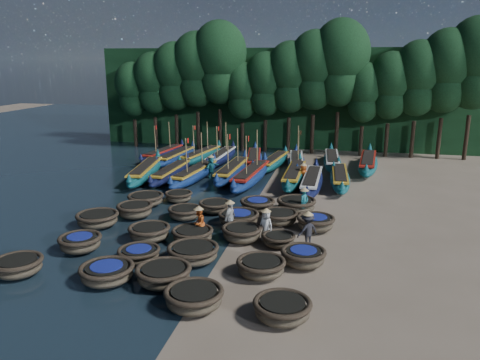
% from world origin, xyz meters
% --- Properties ---
extents(ground, '(120.00, 120.00, 0.00)m').
position_xyz_m(ground, '(0.00, 0.00, 0.00)').
color(ground, '#7C6C5A').
rests_on(ground, ground).
extents(foliage_wall, '(40.00, 3.00, 10.00)m').
position_xyz_m(foliage_wall, '(0.00, 23.50, 5.00)').
color(foliage_wall, black).
rests_on(foliage_wall, ground).
extents(coracle_0, '(2.36, 2.36, 0.77)m').
position_xyz_m(coracle_0, '(-7.92, -9.38, 0.44)').
color(coracle_0, '#4C432F').
rests_on(coracle_0, ground).
extents(coracle_1, '(2.39, 2.39, 0.77)m').
position_xyz_m(coracle_1, '(-3.91, -9.18, 0.44)').
color(coracle_1, '#4C432F').
rests_on(coracle_1, ground).
extents(coracle_2, '(2.37, 2.37, 0.81)m').
position_xyz_m(coracle_2, '(-1.56, -8.87, 0.46)').
color(coracle_2, '#4C432F').
rests_on(coracle_2, ground).
extents(coracle_3, '(2.56, 2.56, 0.80)m').
position_xyz_m(coracle_3, '(0.23, -10.40, 0.46)').
color(coracle_3, '#4C432F').
rests_on(coracle_3, ground).
extents(coracle_4, '(2.28, 2.28, 0.76)m').
position_xyz_m(coracle_4, '(3.50, -10.46, 0.43)').
color(coracle_4, '#4C432F').
rests_on(coracle_4, ground).
extents(coracle_5, '(2.45, 2.45, 0.79)m').
position_xyz_m(coracle_5, '(-6.72, -6.50, 0.46)').
color(coracle_5, '#4C432F').
rests_on(coracle_5, ground).
extents(coracle_6, '(2.17, 2.17, 0.65)m').
position_xyz_m(coracle_6, '(-3.49, -7.00, 0.38)').
color(coracle_6, '#4C432F').
rests_on(coracle_6, ground).
extents(coracle_7, '(2.93, 2.93, 0.78)m').
position_xyz_m(coracle_7, '(-1.08, -6.48, 0.45)').
color(coracle_7, '#4C432F').
rests_on(coracle_7, ground).
extents(coracle_8, '(2.55, 2.55, 0.76)m').
position_xyz_m(coracle_8, '(2.17, -7.24, 0.43)').
color(coracle_8, '#4C432F').
rests_on(coracle_8, ground).
extents(coracle_9, '(2.31, 2.31, 0.79)m').
position_xyz_m(coracle_9, '(3.84, -5.85, 0.46)').
color(coracle_9, '#4C432F').
rests_on(coracle_9, ground).
extents(coracle_10, '(2.76, 2.76, 0.80)m').
position_xyz_m(coracle_10, '(-7.62, -3.24, 0.46)').
color(coracle_10, '#4C432F').
rests_on(coracle_10, ground).
extents(coracle_11, '(2.14, 2.14, 0.80)m').
position_xyz_m(coracle_11, '(-4.04, -4.53, 0.46)').
color(coracle_11, '#4C432F').
rests_on(coracle_11, ground).
extents(coracle_12, '(2.13, 2.13, 0.72)m').
position_xyz_m(coracle_12, '(-1.84, -4.25, 0.41)').
color(coracle_12, '#4C432F').
rests_on(coracle_12, ground).
extents(coracle_13, '(2.30, 2.30, 0.79)m').
position_xyz_m(coracle_13, '(0.55, -3.59, 0.45)').
color(coracle_13, '#4C432F').
rests_on(coracle_13, ground).
extents(coracle_14, '(1.65, 1.65, 0.63)m').
position_xyz_m(coracle_14, '(2.46, -3.85, 0.36)').
color(coracle_14, '#4C432F').
rests_on(coracle_14, ground).
extents(coracle_15, '(2.26, 2.26, 0.83)m').
position_xyz_m(coracle_15, '(-6.27, -1.37, 0.48)').
color(coracle_15, '#4C432F').
rests_on(coracle_15, ground).
extents(coracle_16, '(2.07, 2.07, 0.71)m').
position_xyz_m(coracle_16, '(-3.36, -1.00, 0.41)').
color(coracle_16, '#4C432F').
rests_on(coracle_16, ground).
extents(coracle_17, '(2.30, 2.30, 0.75)m').
position_xyz_m(coracle_17, '(-0.12, -1.32, 0.43)').
color(coracle_17, '#4C432F').
rests_on(coracle_17, ground).
extents(coracle_18, '(2.27, 2.27, 0.72)m').
position_xyz_m(coracle_18, '(2.05, -0.60, 0.41)').
color(coracle_18, '#4C432F').
rests_on(coracle_18, ground).
extents(coracle_19, '(2.06, 2.06, 0.81)m').
position_xyz_m(coracle_19, '(4.09, -1.27, 0.47)').
color(coracle_19, '#4C432F').
rests_on(coracle_19, ground).
extents(coracle_20, '(2.26, 2.26, 0.75)m').
position_xyz_m(coracle_20, '(-6.58, 0.88, 0.43)').
color(coracle_20, '#4C432F').
rests_on(coracle_20, ground).
extents(coracle_21, '(1.88, 1.88, 0.67)m').
position_xyz_m(coracle_21, '(-4.84, 2.08, 0.38)').
color(coracle_21, '#4C432F').
rests_on(coracle_21, ground).
extents(coracle_22, '(2.12, 2.12, 0.71)m').
position_xyz_m(coracle_22, '(-2.00, 0.49, 0.41)').
color(coracle_22, '#4C432F').
rests_on(coracle_22, ground).
extents(coracle_23, '(2.27, 2.27, 0.81)m').
position_xyz_m(coracle_23, '(0.50, 1.08, 0.47)').
color(coracle_23, '#4C432F').
rests_on(coracle_23, ground).
extents(coracle_24, '(2.57, 2.57, 0.85)m').
position_xyz_m(coracle_24, '(2.77, 1.60, 0.48)').
color(coracle_24, '#4C432F').
rests_on(coracle_24, ground).
extents(long_boat_1, '(2.86, 8.77, 1.56)m').
position_xyz_m(long_boat_1, '(-9.33, 7.16, 0.59)').
color(long_boat_1, '#10505D').
rests_on(long_boat_1, ground).
extents(long_boat_2, '(1.55, 7.85, 1.38)m').
position_xyz_m(long_boat_2, '(-7.37, 7.42, 0.53)').
color(long_boat_2, '#0D1433').
rests_on(long_boat_2, ground).
extents(long_boat_3, '(2.36, 8.29, 3.54)m').
position_xyz_m(long_boat_3, '(-5.45, 7.34, 0.56)').
color(long_boat_3, navy).
rests_on(long_boat_3, ground).
extents(long_boat_4, '(1.79, 8.72, 3.70)m').
position_xyz_m(long_boat_4, '(-2.88, 8.79, 0.59)').
color(long_boat_4, navy).
rests_on(long_boat_4, ground).
extents(long_boat_5, '(2.24, 9.01, 3.84)m').
position_xyz_m(long_boat_5, '(-1.18, 7.56, 0.61)').
color(long_boat_5, navy).
rests_on(long_boat_5, ground).
extents(long_boat_6, '(1.56, 8.71, 1.53)m').
position_xyz_m(long_boat_6, '(1.92, 8.38, 0.58)').
color(long_boat_6, '#10505D').
rests_on(long_boat_6, ground).
extents(long_boat_7, '(1.57, 8.49, 1.49)m').
position_xyz_m(long_boat_7, '(3.32, 6.90, 0.57)').
color(long_boat_7, '#0D1433').
rests_on(long_boat_7, ground).
extents(long_boat_8, '(1.77, 8.14, 1.43)m').
position_xyz_m(long_boat_8, '(5.22, 8.53, 0.55)').
color(long_boat_8, '#10505D').
rests_on(long_boat_8, ground).
extents(long_boat_9, '(2.44, 7.74, 3.32)m').
position_xyz_m(long_boat_9, '(-10.65, 14.16, 0.53)').
color(long_boat_9, '#0D1433').
rests_on(long_boat_9, ground).
extents(long_boat_10, '(2.05, 7.99, 1.41)m').
position_xyz_m(long_boat_10, '(-9.02, 13.23, 0.54)').
color(long_boat_10, navy).
rests_on(long_boat_10, ground).
extents(long_boat_11, '(2.77, 8.02, 3.45)m').
position_xyz_m(long_boat_11, '(-7.01, 14.04, 0.55)').
color(long_boat_11, '#10505D').
rests_on(long_boat_11, ground).
extents(long_boat_12, '(1.75, 8.17, 3.47)m').
position_xyz_m(long_boat_12, '(-5.09, 13.88, 0.55)').
color(long_boat_12, '#0D1433').
rests_on(long_boat_12, ground).
extents(long_boat_13, '(2.71, 8.16, 1.45)m').
position_xyz_m(long_boat_13, '(-2.08, 13.56, 0.55)').
color(long_boat_13, navy).
rests_on(long_boat_13, ground).
extents(long_boat_14, '(2.38, 7.69, 1.37)m').
position_xyz_m(long_boat_14, '(-0.27, 13.01, 0.52)').
color(long_boat_14, '#10505D').
rests_on(long_boat_14, ground).
extents(long_boat_15, '(2.29, 8.14, 3.48)m').
position_xyz_m(long_boat_15, '(1.61, 13.14, 0.55)').
color(long_boat_15, navy).
rests_on(long_boat_15, ground).
extents(long_boat_16, '(1.89, 8.27, 1.46)m').
position_xyz_m(long_boat_16, '(4.50, 14.44, 0.55)').
color(long_boat_16, '#10505D').
rests_on(long_boat_16, ground).
extents(long_boat_17, '(2.24, 8.98, 1.58)m').
position_xyz_m(long_boat_17, '(7.42, 13.88, 0.60)').
color(long_boat_17, '#10505D').
rests_on(long_boat_17, ground).
extents(fisherman_0, '(0.93, 0.79, 1.81)m').
position_xyz_m(fisherman_0, '(1.71, -3.19, 0.87)').
color(fisherman_0, beige).
rests_on(fisherman_0, ground).
extents(fisherman_1, '(0.68, 0.72, 1.85)m').
position_xyz_m(fisherman_1, '(3.28, 0.96, 0.93)').
color(fisherman_1, '#1A636D').
rests_on(fisherman_1, ground).
extents(fisherman_2, '(0.66, 0.83, 1.84)m').
position_xyz_m(fisherman_2, '(-1.68, -3.66, 0.87)').
color(fisherman_2, '#BD4E19').
rests_on(fisherman_2, ground).
extents(fisherman_3, '(1.27, 1.21, 1.93)m').
position_xyz_m(fisherman_3, '(3.83, -3.59, 0.90)').
color(fisherman_3, black).
rests_on(fisherman_3, ground).
extents(fisherman_4, '(0.66, 1.11, 1.97)m').
position_xyz_m(fisherman_4, '(-0.27, -2.71, 0.94)').
color(fisherman_4, beige).
rests_on(fisherman_4, ground).
extents(fisherman_5, '(0.95, 1.68, 1.92)m').
position_xyz_m(fisherman_5, '(-4.49, 8.56, 0.89)').
color(fisherman_5, '#1A636D').
rests_on(fisherman_5, ground).
extents(fisherman_6, '(0.90, 0.83, 1.74)m').
position_xyz_m(fisherman_6, '(2.62, 8.02, 0.84)').
color(fisherman_6, '#BD4E19').
rests_on(fisherman_6, ground).
extents(tree_0, '(3.68, 3.68, 8.68)m').
position_xyz_m(tree_0, '(-16.00, 20.00, 5.97)').
color(tree_0, black).
rests_on(tree_0, ground).
extents(tree_1, '(4.09, 4.09, 9.65)m').
position_xyz_m(tree_1, '(-13.70, 20.00, 6.65)').
color(tree_1, black).
rests_on(tree_1, ground).
extents(tree_2, '(4.51, 4.51, 10.63)m').
position_xyz_m(tree_2, '(-11.40, 20.00, 7.32)').
color(tree_2, black).
rests_on(tree_2, ground).
extents(tree_3, '(4.92, 4.92, 11.60)m').
position_xyz_m(tree_3, '(-9.10, 20.00, 8.00)').
color(tree_3, black).
rests_on(tree_3, ground).
extents(tree_4, '(5.34, 5.34, 12.58)m').
position_xyz_m(tree_4, '(-6.80, 20.00, 8.67)').
color(tree_4, black).
rests_on(tree_4, ground).
extents(tree_5, '(3.68, 3.68, 8.68)m').
position_xyz_m(tree_5, '(-4.50, 20.00, 5.97)').
color(tree_5, black).
rests_on(tree_5, ground).
extents(tree_6, '(4.09, 4.09, 9.65)m').
position_xyz_m(tree_6, '(-2.20, 20.00, 6.65)').
color(tree_6, black).
rests_on(tree_6, ground).
extents(tree_7, '(4.51, 4.51, 10.63)m').
position_xyz_m(tree_7, '(0.10, 20.00, 7.32)').
color(tree_7, black).
rests_on(tree_7, ground).
extents(tree_8, '(4.92, 4.92, 11.60)m').
position_xyz_m(tree_8, '(2.40, 20.00, 8.00)').
color(tree_8, black).
rests_on(tree_8, ground).
extents(tree_9, '(5.34, 5.34, 12.58)m').
position_xyz_m(tree_9, '(4.70, 20.00, 8.67)').
color(tree_9, black).
rests_on(tree_9, ground).
extents(tree_10, '(3.68, 3.68, 8.68)m').
position_xyz_m(tree_10, '(7.00, 20.00, 5.97)').
color(tree_10, black).
rests_on(tree_10, ground).
extents(tree_11, '(4.09, 4.09, 9.65)m').
position_xyz_m(tree_11, '(9.30, 20.00, 6.65)').
color(tree_11, black).
rests_on(tree_11, ground).
extents(tree_12, '(4.51, 4.51, 10.63)m').
position_xyz_m(tree_12, '(11.60, 20.00, 7.32)').
color(tree_12, black).
rests_on(tree_12, ground).
extents(tree_13, '(4.92, 4.92, 11.60)m').
position_xyz_m(tree_13, '(13.90, 20.00, 8.00)').
color(tree_13, black).
rests_on(tree_13, ground).
extents(tree_14, '(5.34, 5.34, 12.58)m').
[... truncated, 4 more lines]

